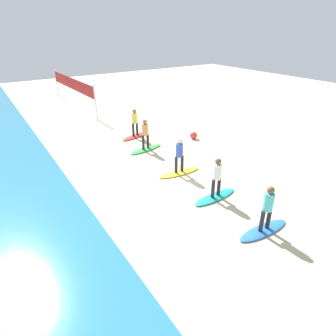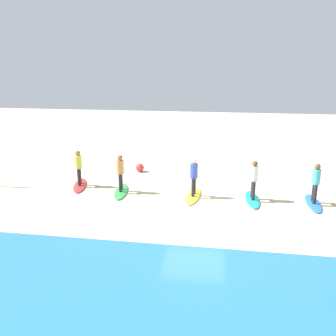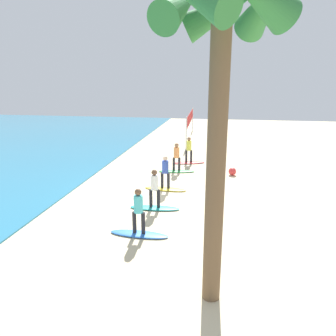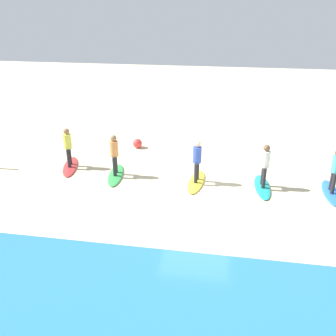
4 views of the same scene
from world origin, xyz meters
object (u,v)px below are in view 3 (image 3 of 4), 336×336
at_px(surfboard_teal, 155,208).
at_px(volleyball_net, 190,119).
at_px(surfer_teal, 154,186).
at_px(palm_tree, 221,43).
at_px(surfboard_green, 176,171).
at_px(beach_ball, 232,171).
at_px(surfer_green, 177,155).
at_px(surfboard_red, 189,163).
at_px(surfer_blue, 138,208).
at_px(surfboard_yellow, 165,189).
at_px(surfer_yellow, 165,170).
at_px(surfboard_blue, 139,234).
at_px(surfer_red, 189,148).

xyz_separation_m(surfboard_teal, volleyball_net, (16.96, 0.26, 1.74)).
bearing_deg(surfer_teal, palm_tree, -154.52).
bearing_deg(surfboard_green, volleyball_net, -97.03).
bearing_deg(beach_ball, surfboard_teal, 149.35).
distance_m(surfer_green, surfboard_red, 2.41).
height_order(surfer_blue, surfboard_green, surfer_blue).
xyz_separation_m(surfboard_red, palm_tree, (-13.30, -1.97, 5.97)).
height_order(surfer_blue, palm_tree, palm_tree).
xyz_separation_m(surfboard_yellow, surfboard_green, (3.26, -0.10, 0.00)).
distance_m(surfer_yellow, surfer_green, 3.27).
bearing_deg(volleyball_net, surfer_green, -178.13).
xyz_separation_m(surfboard_teal, surfer_green, (5.76, -0.11, 0.99)).
height_order(surfer_green, beach_ball, surfer_green).
distance_m(palm_tree, beach_ball, 12.50).
relative_size(surfboard_blue, surfer_yellow, 1.28).
distance_m(surfboard_teal, surfboard_red, 7.93).
xyz_separation_m(surfer_teal, surfer_yellow, (2.50, -0.01, 0.00)).
bearing_deg(volleyball_net, surfboard_green, -178.13).
distance_m(surfboard_yellow, surfboard_red, 5.44).
relative_size(surfboard_blue, surfboard_red, 1.00).
bearing_deg(surfer_yellow, surfboard_yellow, -90.00).
height_order(surfboard_yellow, surfer_green, surfer_green).
relative_size(surfboard_blue, surfer_blue, 1.28).
bearing_deg(surfer_red, surfer_yellow, 173.76).
xyz_separation_m(palm_tree, beach_ball, (11.04, -0.78, -5.80)).
distance_m(surfer_blue, surfer_red, 10.37).
distance_m(surfboard_yellow, palm_tree, 10.22).
bearing_deg(volleyball_net, surfboard_yellow, -178.93).
relative_size(surfer_teal, surfer_green, 1.00).
distance_m(surfer_blue, surfer_yellow, 4.94).
distance_m(surfboard_teal, surfer_green, 5.85).
height_order(surfboard_blue, palm_tree, palm_tree).
height_order(surfboard_teal, palm_tree, palm_tree).
height_order(surfboard_blue, surfer_teal, surfer_teal).
bearing_deg(surfboard_blue, beach_ball, -110.23).
relative_size(surfer_green, surfboard_red, 0.78).
bearing_deg(surfboard_red, surfboard_blue, 70.62).
xyz_separation_m(surfer_yellow, volleyball_net, (14.47, 0.27, 0.75)).
xyz_separation_m(surfboard_teal, surfer_yellow, (2.50, -0.01, 0.99)).
height_order(surfer_yellow, surfboard_green, surfer_yellow).
xyz_separation_m(surfer_yellow, surfboard_green, (3.26, -0.10, -0.99)).
relative_size(surfboard_blue, surfboard_teal, 1.00).
distance_m(surfboard_teal, surfboard_yellow, 2.50).
relative_size(surfboard_teal, surfer_yellow, 1.28).
bearing_deg(beach_ball, surfboard_yellow, 133.39).
xyz_separation_m(surfer_blue, surfer_teal, (2.44, -0.05, 0.00)).
bearing_deg(surfboard_red, beach_ball, 124.77).
height_order(surfer_teal, volleyball_net, volleyball_net).
bearing_deg(surfer_blue, surfboard_green, -1.13).
bearing_deg(surfboard_red, surfer_blue, 70.62).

